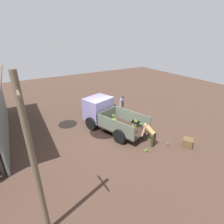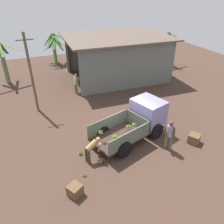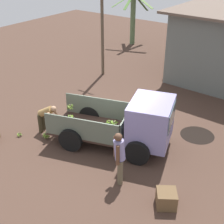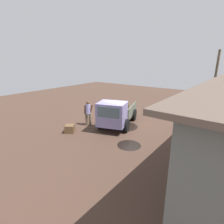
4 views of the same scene
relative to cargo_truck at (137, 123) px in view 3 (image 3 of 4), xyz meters
The scene contains 15 objects.
ground 1.39m from the cargo_truck, behind, with size 36.00×36.00×0.00m, color #483228.
mud_patch_0 1.28m from the cargo_truck, 153.55° to the left, with size 1.86×1.86×0.01m, color black.
mud_patch_1 2.72m from the cargo_truck, 53.87° to the left, with size 1.28×1.28×0.01m, color black.
cargo_truck is the anchor object (origin of this frame).
utility_pole 7.35m from the cargo_truck, 136.93° to the left, with size 0.98×0.16×5.11m.
banana_palm_0 14.54m from the cargo_truck, 99.29° to the left, with size 2.44×2.23×2.72m.
banana_palm_1 12.94m from the cargo_truck, 123.29° to the left, with size 2.73×2.72×3.44m.
banana_palm_3 15.22m from the cargo_truck, 98.72° to the left, with size 2.39×2.32×3.04m.
person_foreground_visitor 1.93m from the cargo_truck, 73.62° to the right, with size 0.59×0.55×1.74m.
person_worker_loading 3.52m from the cargo_truck, 160.90° to the right, with size 0.81×0.66×1.21m.
person_bystander_near_shed 6.91m from the cargo_truck, 107.86° to the left, with size 0.44×0.68×1.55m.
banana_bunch_on_ground_0 4.53m from the cargo_truck, 153.19° to the right, with size 0.19×0.20×0.15m.
banana_bunch_on_ground_1 3.90m from the cargo_truck, behind, with size 0.22×0.21×0.19m.
banana_bunch_on_ground_2 3.50m from the cargo_truck, 154.12° to the right, with size 0.29×0.29×0.21m.
wooden_crate_1 3.00m from the cargo_truck, 41.07° to the right, with size 0.55×0.55×0.49m, color brown.
Camera 3 is at (5.70, -8.00, 6.53)m, focal length 50.00 mm.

